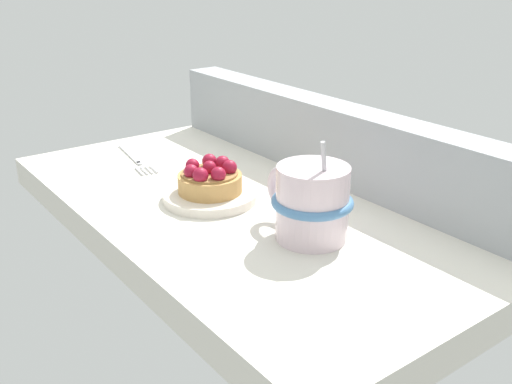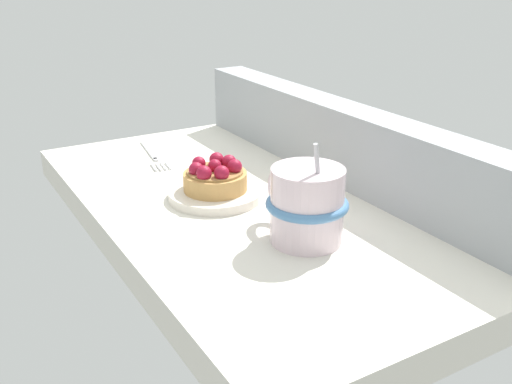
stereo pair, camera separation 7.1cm
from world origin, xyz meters
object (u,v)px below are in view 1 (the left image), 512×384
(dessert_plate, at_px, (210,196))
(coffee_mug, at_px, (309,203))
(raspberry_tart, at_px, (210,179))
(dessert_fork, at_px, (135,158))

(dessert_plate, height_order, coffee_mug, coffee_mug)
(coffee_mug, bearing_deg, dessert_plate, -170.29)
(raspberry_tart, bearing_deg, dessert_fork, -177.76)
(dessert_plate, distance_m, raspberry_tart, 0.02)
(raspberry_tart, height_order, coffee_mug, coffee_mug)
(coffee_mug, distance_m, dessert_fork, 0.37)
(coffee_mug, bearing_deg, raspberry_tart, -170.23)
(dessert_plate, height_order, raspberry_tart, raspberry_tart)
(raspberry_tart, bearing_deg, coffee_mug, 9.77)
(dessert_plate, xyz_separation_m, raspberry_tart, (0.00, -0.00, 0.02))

